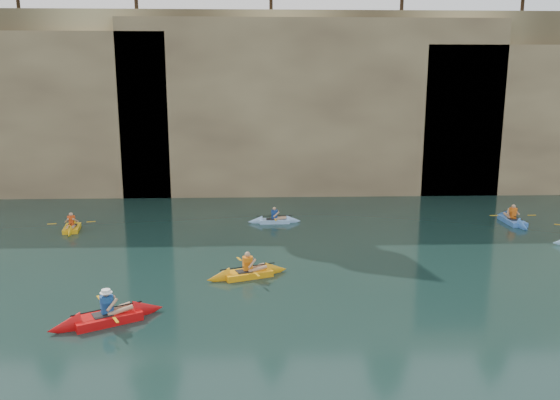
{
  "coord_description": "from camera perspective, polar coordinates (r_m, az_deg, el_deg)",
  "views": [
    {
      "loc": [
        -1.38,
        -12.66,
        7.03
      ],
      "look_at": [
        -0.66,
        6.37,
        3.0
      ],
      "focal_mm": 35.0,
      "sensor_mm": 36.0,
      "label": 1
    }
  ],
  "objects": [
    {
      "name": "sea_cave_east",
      "position": [
        36.75,
        15.93,
        4.02
      ],
      "size": [
        5.0,
        1.0,
        4.5
      ],
      "primitive_type": "cube",
      "color": "black",
      "rests_on": "ground"
    },
    {
      "name": "kayaker_ltblue_mid",
      "position": [
        28.32,
        -0.59,
        -2.15
      ],
      "size": [
        2.79,
        2.11,
        1.05
      ],
      "rotation": [
        0.0,
        0.0,
        0.04
      ],
      "color": "#90BCF1",
      "rests_on": "ground"
    },
    {
      "name": "main_kayaker",
      "position": [
        17.61,
        -17.56,
        -11.57
      ],
      "size": [
        3.4,
        2.39,
        1.29
      ],
      "rotation": [
        0.0,
        0.0,
        0.51
      ],
      "color": "red",
      "rests_on": "ground"
    },
    {
      "name": "ground",
      "position": [
        14.55,
        3.71,
        -16.98
      ],
      "size": [
        160.0,
        160.0,
        0.0
      ],
      "primitive_type": "plane",
      "color": "black",
      "rests_on": "ground"
    },
    {
      "name": "sea_cave_center",
      "position": [
        35.13,
        -6.43,
        2.99
      ],
      "size": [
        3.5,
        1.0,
        3.2
      ],
      "primitive_type": "cube",
      "color": "black",
      "rests_on": "ground"
    },
    {
      "name": "kayaker_yellow",
      "position": [
        28.75,
        -20.91,
        -2.72
      ],
      "size": [
        2.21,
        2.83,
        1.13
      ],
      "rotation": [
        0.0,
        0.0,
        -1.37
      ],
      "color": "#EEAE14",
      "rests_on": "ground"
    },
    {
      "name": "cliff",
      "position": [
        42.7,
        -0.32,
        10.57
      ],
      "size": [
        70.0,
        16.0,
        12.0
      ],
      "primitive_type": "cube",
      "color": "tan",
      "rests_on": "ground"
    },
    {
      "name": "kayaker_blue_east",
      "position": [
        30.75,
        23.11,
        -1.96
      ],
      "size": [
        2.41,
        3.44,
        1.22
      ],
      "rotation": [
        0.0,
        0.0,
        1.56
      ],
      "color": "#407BDA",
      "rests_on": "ground"
    },
    {
      "name": "kayaker_orange",
      "position": [
        20.56,
        -3.39,
        -7.62
      ],
      "size": [
        3.21,
        2.24,
        1.2
      ],
      "rotation": [
        0.0,
        0.0,
        0.37
      ],
      "color": "orange",
      "rests_on": "ground"
    },
    {
      "name": "cliff_slab_center",
      "position": [
        35.45,
        3.35,
        9.78
      ],
      "size": [
        24.0,
        2.4,
        11.4
      ],
      "primitive_type": "cube",
      "color": "tan",
      "rests_on": "ground"
    }
  ]
}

